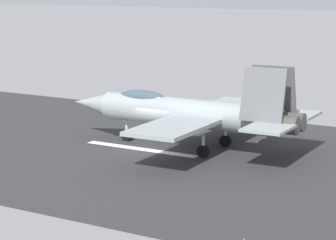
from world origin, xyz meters
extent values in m
plane|color=gray|center=(0.00, 0.00, 0.00)|extent=(400.00, 400.00, 0.00)
cube|color=#2F2F30|center=(0.00, 0.00, 0.01)|extent=(240.00, 26.00, 0.02)
cube|color=white|center=(0.42, 0.00, 0.02)|extent=(8.00, 0.70, 0.00)
cylinder|color=#929B9D|center=(-2.10, -1.67, 2.30)|extent=(12.14, 2.14, 1.80)
cone|color=#929B9D|center=(5.34, -1.46, 2.30)|extent=(2.83, 1.61, 1.53)
ellipsoid|color=#3F5160|center=(1.31, -1.58, 2.98)|extent=(3.63, 1.20, 1.10)
cylinder|color=#47423D|center=(-8.32, -1.30, 2.30)|extent=(2.23, 1.16, 1.10)
cylinder|color=#47423D|center=(-8.29, -2.40, 2.30)|extent=(2.23, 1.16, 1.10)
cube|color=#929B9D|center=(-3.21, 2.21, 2.20)|extent=(3.57, 6.12, 0.24)
cube|color=#929B9D|center=(-2.99, -5.62, 2.20)|extent=(3.57, 6.12, 0.24)
cube|color=#929B9D|center=(-8.37, 0.55, 2.40)|extent=(2.48, 2.87, 0.16)
cube|color=#929B9D|center=(-8.24, -4.25, 2.40)|extent=(2.48, 2.87, 0.16)
cube|color=slate|center=(-7.40, -0.92, 4.00)|extent=(2.63, 1.02, 3.14)
cube|color=slate|center=(-7.35, -2.72, 4.00)|extent=(2.63, 1.02, 3.14)
cylinder|color=silver|center=(2.55, -1.54, 0.70)|extent=(0.18, 0.18, 1.40)
cylinder|color=black|center=(2.55, -1.54, 0.38)|extent=(0.77, 0.32, 0.76)
cylinder|color=silver|center=(-3.95, -0.13, 0.70)|extent=(0.18, 0.18, 1.40)
cylinder|color=black|center=(-3.95, -0.13, 0.38)|extent=(0.77, 0.32, 0.76)
cylinder|color=silver|center=(-3.86, -3.32, 0.70)|extent=(0.18, 0.18, 1.40)
cylinder|color=black|center=(-3.86, -3.32, 0.38)|extent=(0.77, 0.32, 0.76)
camera|label=1|loc=(-23.40, 36.90, 10.56)|focal=76.47mm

